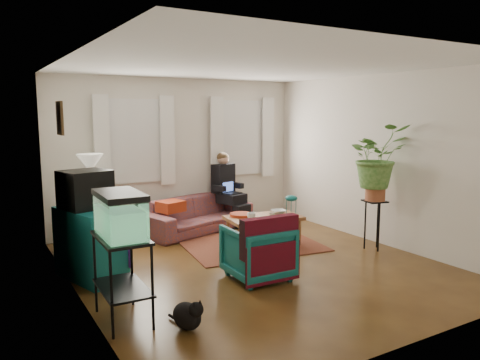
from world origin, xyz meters
TOP-DOWN VIEW (x-y plane):
  - floor at (0.00, 0.00)m, footprint 4.50×5.00m
  - ceiling at (0.00, 0.00)m, footprint 4.50×5.00m
  - wall_back at (0.00, 2.50)m, footprint 4.50×0.01m
  - wall_front at (0.00, -2.50)m, footprint 4.50×0.01m
  - wall_left at (-2.25, 0.00)m, footprint 0.01×5.00m
  - wall_right at (2.25, 0.00)m, footprint 0.01×5.00m
  - window_left at (-0.80, 2.48)m, footprint 1.08×0.04m
  - window_right at (1.25, 2.48)m, footprint 1.08×0.04m
  - curtains_left at (-0.80, 2.40)m, footprint 1.36×0.06m
  - curtains_right at (1.25, 2.40)m, footprint 1.36×0.06m
  - picture_frame at (-2.21, 0.85)m, footprint 0.04×0.32m
  - area_rug at (0.47, 0.87)m, footprint 2.19×1.85m
  - sofa at (0.13, 2.05)m, footprint 2.13×1.32m
  - seated_person at (0.82, 2.25)m, footprint 0.65×0.73m
  - side_table at (-1.65, 1.95)m, footprint 0.63×0.63m
  - table_lamp at (-1.65, 1.95)m, footprint 0.47×0.47m
  - dresser at (-1.99, 0.61)m, footprint 0.73×1.06m
  - crt_tv at (-2.00, 0.71)m, footprint 0.64×0.61m
  - aquarium_stand at (-2.00, -0.75)m, footprint 0.44×0.76m
  - aquarium at (-2.00, -0.75)m, footprint 0.39×0.70m
  - black_cat at (-1.55, -1.24)m, footprint 0.30×0.41m
  - armchair at (-0.23, -0.42)m, footprint 0.73×0.69m
  - serape_throw at (-0.24, -0.70)m, footprint 0.74×0.19m
  - coffee_table at (0.60, 0.71)m, footprint 1.18×0.74m
  - cup_a at (0.34, 0.64)m, footprint 0.14×0.14m
  - cup_b at (0.63, 0.52)m, footprint 0.11×0.11m
  - bowl at (0.92, 0.78)m, footprint 0.24×0.24m
  - snack_tray at (0.32, 0.90)m, footprint 0.38×0.38m
  - birdcage at (0.97, 0.51)m, footprint 0.20×0.20m
  - plant_stand at (1.92, -0.26)m, footprint 0.37×0.37m
  - potted_plant at (1.92, -0.26)m, footprint 0.97×0.89m

SIDE VIEW (x-z plane):
  - floor at x=0.00m, z-range -0.01..0.01m
  - area_rug at x=0.47m, z-range 0.00..0.01m
  - black_cat at x=-1.55m, z-range 0.00..0.32m
  - coffee_table at x=0.60m, z-range 0.00..0.46m
  - armchair at x=-0.23m, z-range 0.00..0.73m
  - plant_stand at x=1.92m, z-range 0.00..0.74m
  - side_table at x=-1.65m, z-range 0.00..0.74m
  - sofa at x=0.13m, z-range 0.00..0.78m
  - aquarium_stand at x=-2.00m, z-range 0.00..0.84m
  - dresser at x=-1.99m, z-range 0.00..0.86m
  - snack_tray at x=0.32m, z-range 0.46..0.50m
  - bowl at x=0.92m, z-range 0.46..0.52m
  - cup_b at x=0.63m, z-range 0.46..0.56m
  - cup_a at x=0.34m, z-range 0.46..0.56m
  - serape_throw at x=-0.24m, z-range 0.22..0.82m
  - seated_person at x=0.82m, z-range 0.00..1.19m
  - birdcage at x=0.97m, z-range 0.46..0.79m
  - aquarium at x=-2.00m, z-range 0.84..1.29m
  - table_lamp at x=-1.65m, z-range 0.72..1.40m
  - crt_tv at x=-2.00m, z-range 0.86..1.32m
  - potted_plant at x=1.92m, z-range 0.78..1.71m
  - wall_back at x=0.00m, z-range 0.00..2.60m
  - wall_front at x=0.00m, z-range 0.00..2.60m
  - wall_left at x=-2.25m, z-range 0.00..2.60m
  - wall_right at x=2.25m, z-range 0.00..2.60m
  - curtains_left at x=-0.80m, z-range 0.80..2.30m
  - curtains_right at x=1.25m, z-range 0.80..2.30m
  - window_left at x=-0.80m, z-range 0.86..2.24m
  - window_right at x=1.25m, z-range 0.86..2.24m
  - picture_frame at x=-2.21m, z-range 1.75..2.15m
  - ceiling at x=0.00m, z-range 2.60..2.60m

